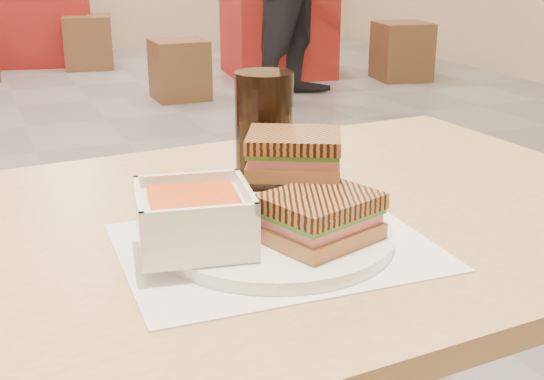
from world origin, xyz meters
name	(u,v)px	position (x,y,z in m)	size (l,w,h in m)	color
main_table	(218,306)	(-0.02, -1.90, 0.64)	(1.24, 0.77, 0.75)	tan
tray_liner	(276,247)	(0.02, -2.00, 0.75)	(0.35, 0.28, 0.00)	white
plate	(276,236)	(0.02, -1.99, 0.76)	(0.27, 0.27, 0.01)	white
soup_bowl	(194,220)	(-0.08, -1.99, 0.80)	(0.14, 0.14, 0.06)	white
panini_lower	(320,217)	(0.05, -2.03, 0.79)	(0.14, 0.13, 0.05)	#A77347
panini_upper	(294,153)	(0.06, -1.94, 0.84)	(0.14, 0.13, 0.05)	#A77347
cola_glass	(264,134)	(0.08, -1.82, 0.83)	(0.08, 0.08, 0.17)	black
bg_table_1	(277,32)	(2.18, 2.96, 0.36)	(0.92, 0.92, 0.73)	maroon
bg_table_2	(43,23)	(0.42, 4.45, 0.37)	(0.99, 0.99, 0.73)	maroon
bg_chair_1l	(179,70)	(1.12, 2.31, 0.21)	(0.38, 0.38, 0.42)	brown
bg_chair_1r	(402,51)	(3.04, 2.35, 0.23)	(0.48, 0.48, 0.47)	brown
bg_chair_2r	(89,42)	(0.75, 3.94, 0.23)	(0.49, 0.49, 0.47)	brown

